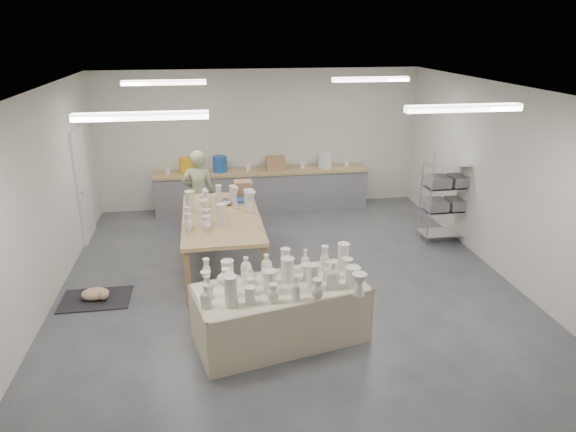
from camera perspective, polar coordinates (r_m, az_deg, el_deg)
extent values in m
plane|color=#424449|center=(8.10, 0.05, -7.82)|extent=(8.00, 8.00, 0.00)
cube|color=white|center=(7.20, 0.06, 13.69)|extent=(7.00, 8.00, 0.02)
cube|color=silver|center=(11.36, -3.15, 8.47)|extent=(7.00, 0.02, 3.00)
cube|color=silver|center=(4.00, 9.43, -15.42)|extent=(7.00, 0.02, 3.00)
cube|color=silver|center=(7.80, -26.25, 0.85)|extent=(0.02, 8.00, 3.00)
cube|color=silver|center=(8.75, 23.36, 3.23)|extent=(0.02, 8.00, 3.00)
cube|color=white|center=(10.32, -21.80, 3.25)|extent=(0.05, 0.90, 2.10)
cube|color=white|center=(5.67, -16.01, 10.63)|extent=(1.40, 0.12, 0.08)
cube|color=white|center=(6.34, 18.95, 11.28)|extent=(1.40, 0.12, 0.08)
cube|color=white|center=(9.13, -13.61, 14.22)|extent=(1.40, 0.12, 0.08)
cube|color=white|center=(9.56, 9.17, 14.77)|extent=(1.40, 0.12, 0.08)
cube|color=tan|center=(11.19, -2.91, 4.98)|extent=(4.60, 0.60, 0.06)
cube|color=slate|center=(11.32, -2.87, 2.78)|extent=(4.60, 0.55, 0.84)
cylinder|color=gold|center=(11.10, -11.21, 5.55)|extent=(0.30, 0.30, 0.34)
cylinder|color=#1D4EA0|center=(11.09, -7.58, 5.75)|extent=(0.30, 0.30, 0.34)
cylinder|color=white|center=(11.37, 4.14, 6.24)|extent=(0.30, 0.30, 0.34)
cube|color=#AD7853|center=(11.18, -1.39, 5.89)|extent=(0.40, 0.30, 0.28)
cylinder|color=white|center=(11.14, -13.23, 4.93)|extent=(0.10, 0.10, 0.14)
cylinder|color=white|center=(11.14, -4.46, 5.41)|extent=(0.10, 0.10, 0.14)
cylinder|color=white|center=(11.29, 1.64, 5.66)|extent=(0.10, 0.10, 0.14)
cylinder|color=white|center=(11.51, 6.57, 5.82)|extent=(0.10, 0.10, 0.14)
cylinder|color=silver|center=(9.57, 15.58, 1.77)|extent=(0.02, 0.02, 1.80)
cylinder|color=silver|center=(9.94, 20.00, 1.96)|extent=(0.02, 0.02, 1.80)
cylinder|color=silver|center=(9.95, 14.57, 2.57)|extent=(0.02, 0.02, 1.80)
cylinder|color=silver|center=(10.31, 18.87, 2.73)|extent=(0.02, 0.02, 1.80)
cube|color=silver|center=(10.18, 16.85, -1.75)|extent=(0.88, 0.48, 0.02)
cube|color=silver|center=(10.03, 17.11, 0.64)|extent=(0.88, 0.48, 0.02)
cube|color=silver|center=(9.89, 17.37, 3.09)|extent=(0.88, 0.48, 0.02)
cube|color=silver|center=(9.78, 17.65, 5.61)|extent=(0.88, 0.48, 0.02)
cube|color=slate|center=(9.90, 16.03, 1.23)|extent=(0.38, 0.42, 0.18)
cube|color=slate|center=(10.09, 18.30, 1.34)|extent=(0.38, 0.42, 0.18)
cube|color=slate|center=(9.77, 16.28, 3.73)|extent=(0.38, 0.42, 0.18)
cube|color=slate|center=(9.96, 18.58, 3.79)|extent=(0.38, 0.42, 0.18)
cube|color=olive|center=(6.71, -0.87, -11.09)|extent=(2.04, 1.26, 0.65)
cube|color=beige|center=(6.50, -0.89, -8.01)|extent=(2.31, 1.47, 0.03)
cube|color=beige|center=(6.27, -0.22, -12.99)|extent=(2.09, 0.50, 0.75)
cube|color=beige|center=(7.10, -1.44, -8.72)|extent=(2.09, 0.50, 0.75)
cube|color=tan|center=(8.40, -7.43, -0.19)|extent=(1.28, 2.50, 0.06)
cube|color=olive|center=(7.52, -11.19, -6.85)|extent=(0.08, 0.08, 0.87)
cube|color=olive|center=(7.54, -2.73, -6.37)|extent=(0.08, 0.08, 0.87)
cube|color=olive|center=(9.67, -10.81, -0.55)|extent=(0.08, 0.08, 0.87)
cube|color=olive|center=(9.69, -4.28, -0.20)|extent=(0.08, 0.08, 0.87)
ellipsoid|color=silver|center=(8.92, -6.94, 1.60)|extent=(0.26, 0.26, 0.12)
cylinder|color=#1D4EA0|center=(9.08, -5.52, 1.76)|extent=(0.26, 0.26, 0.03)
cylinder|color=white|center=(9.15, -7.95, 2.10)|extent=(0.11, 0.11, 0.12)
cube|color=#AD7853|center=(9.31, -5.01, 3.05)|extent=(0.32, 0.26, 0.28)
cube|color=black|center=(8.24, -20.57, -8.65)|extent=(1.00, 0.70, 0.02)
ellipsoid|color=white|center=(8.20, -20.65, -8.07)|extent=(0.44, 0.33, 0.17)
sphere|color=white|center=(8.08, -19.83, -8.25)|extent=(0.14, 0.14, 0.14)
imported|color=#9AA781|center=(9.91, -9.90, 2.49)|extent=(0.64, 0.44, 1.68)
cylinder|color=red|center=(10.33, -9.72, 0.20)|extent=(0.40, 0.40, 0.04)
cylinder|color=silver|center=(10.40, -8.84, -0.58)|extent=(0.02, 0.02, 0.31)
cylinder|color=silver|center=(10.51, -10.15, -0.45)|extent=(0.02, 0.02, 0.31)
cylinder|color=silver|center=(10.26, -10.00, -0.95)|extent=(0.02, 0.02, 0.31)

